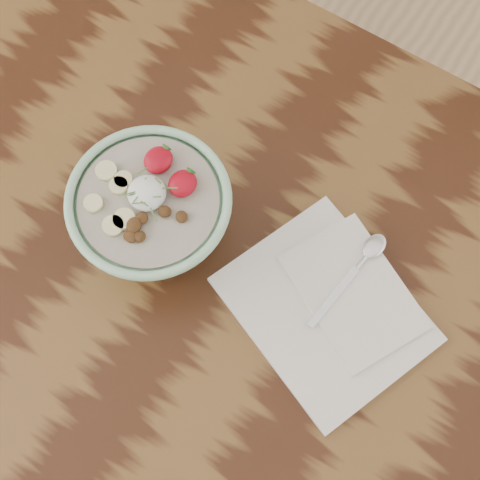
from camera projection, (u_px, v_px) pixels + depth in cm
name	position (u px, v px, depth cm)	size (l,w,h in cm)	color
table	(218.00, 276.00, 102.75)	(160.00, 90.00, 75.00)	#361A0D
breakfast_bowl	(153.00, 213.00, 88.52)	(21.34, 21.34, 13.81)	#A1D8AE
napkin	(331.00, 306.00, 90.89)	(31.78, 28.93, 1.60)	white
spoon	(364.00, 259.00, 91.82)	(3.98, 16.83, 0.88)	silver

